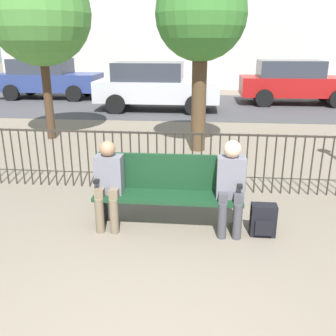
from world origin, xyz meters
The scene contains 11 objects.
park_bench centered at (0.00, 2.36, 0.50)m, with size 1.85×0.45×0.92m.
seated_person_0 centered at (-0.74, 2.23, 0.63)m, with size 0.34×0.39×1.13m.
seated_person_1 centered at (0.77, 2.23, 0.66)m, with size 0.34×0.39×1.17m.
backpack centered at (1.18, 2.17, 0.20)m, with size 0.31×0.21×0.40m.
fence_railing centered at (-0.02, 3.56, 0.56)m, with size 9.01×0.03×0.95m.
tree_0 centered at (-3.32, 6.67, 2.86)m, with size 2.30×2.30×4.02m.
tree_1 centered at (0.30, 5.96, 2.74)m, with size 1.84×1.84×3.72m.
street_surface centered at (0.00, 12.00, 0.00)m, with size 24.00×6.00×0.01m.
parked_car_0 centered at (3.80, 12.81, 0.84)m, with size 4.20×1.94×1.62m.
parked_car_1 centered at (-1.28, 10.95, 0.84)m, with size 4.20×1.94×1.62m.
parked_car_2 centered at (-6.15, 13.41, 0.84)m, with size 4.20×1.94×1.62m.
Camera 1 is at (0.42, -2.04, 2.27)m, focal length 40.00 mm.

